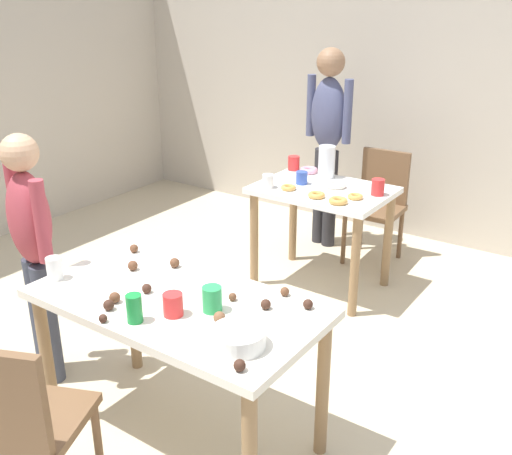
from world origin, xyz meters
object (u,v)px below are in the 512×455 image
Objects in this scene: person_girl_near at (32,241)px; mixing_bowl at (238,338)px; dining_table_far at (322,205)px; dining_table_near at (177,319)px; person_adult_far at (328,130)px; soda_can at (134,308)px; chair_far_table at (379,199)px; chair_near_table at (20,420)px; pitcher_far at (327,162)px.

person_girl_near reaches higher than mixing_bowl.
mixing_bowl is at bearing -70.36° from dining_table_far.
dining_table_near is 0.96m from person_girl_near.
person_adult_far is at bearing 82.35° from person_girl_near.
soda_can is at bearing -77.82° from person_adult_far.
mixing_bowl is at bearing -77.95° from chair_far_table.
chair_near_table is 1.07m from person_girl_near.
chair_far_table is 0.54× the size of person_adult_far.
chair_near_table is 7.13× the size of soda_can.
person_girl_near is 1.39m from mixing_bowl.
chair_near_table is 0.63× the size of person_girl_near.
person_girl_near is (-0.78, 0.67, 0.32)m from chair_near_table.
person_girl_near reaches higher than soda_can.
dining_table_far is 0.71m from chair_far_table.
soda_can is (0.10, -2.72, 0.31)m from chair_far_table.
person_adult_far is (-0.60, 2.50, 0.34)m from dining_table_near.
person_adult_far is 13.31× the size of soda_can.
chair_near_table and chair_far_table have the same top height.
person_girl_near is 11.32× the size of soda_can.
chair_far_table reaches higher than dining_table_near.
person_girl_near is at bearing -108.21° from chair_far_table.
soda_can reaches higher than chair_far_table.
dining_table_near is 1.81m from dining_table_far.
person_adult_far reaches higher than soda_can.
person_girl_near reaches higher than dining_table_far.
pitcher_far is (-0.35, 2.03, 0.22)m from dining_table_near.
soda_can is at bearing -91.48° from dining_table_near.
chair_near_table is 3.74× the size of pitcher_far.
person_girl_near is 2.58m from person_adult_far.
chair_near_table is at bearing -102.94° from dining_table_near.
chair_near_table reaches higher than dining_table_far.
dining_table_far is 0.87m from person_adult_far.
person_girl_near reaches higher than chair_near_table.
pitcher_far is (-0.34, 2.27, 0.06)m from soda_can.
chair_far_table is 7.13× the size of soda_can.
dining_table_near is 2.07m from pitcher_far.
person_adult_far is 7.58× the size of mixing_bowl.
chair_far_table is 2.74m from soda_can.
chair_near_table is 2.77m from pitcher_far.
soda_can is (-0.01, -0.24, 0.16)m from dining_table_near.
dining_table_near is 1.52× the size of chair_near_table.
dining_table_far is at bearing 91.75° from chair_near_table.
soda_can is at bearing 71.59° from chair_near_table.
soda_can is 2.29m from pitcher_far.
person_adult_far is 0.55m from pitcher_far.
soda_can is (0.59, -2.74, -0.17)m from person_adult_far.
mixing_bowl is at bearing -69.85° from pitcher_far.
dining_table_far is at bearing 109.64° from mixing_bowl.
person_adult_far is at bearing 116.73° from dining_table_far.
pitcher_far is (0.25, -0.47, -0.12)m from person_adult_far.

